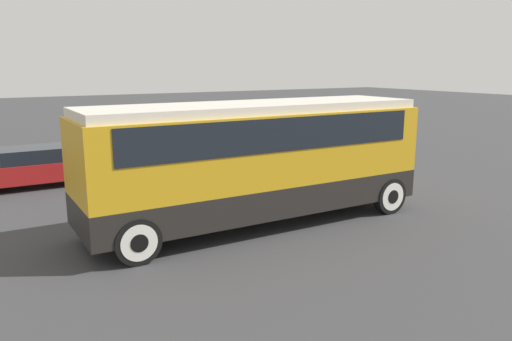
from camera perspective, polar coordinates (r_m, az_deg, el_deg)
name	(u,v)px	position (r m, az deg, el deg)	size (l,w,h in m)	color
ground_plane	(256,223)	(13.30, 0.00, -6.04)	(120.00, 120.00, 0.00)	#38383A
tour_bus	(259,152)	(12.89, 0.37, 2.10)	(9.06, 2.56, 3.18)	black
parked_car_near	(40,166)	(18.79, -23.43, 0.46)	(4.40, 1.82, 1.35)	maroon
parked_car_mid	(198,150)	(20.59, -6.62, 2.33)	(4.75, 1.79, 1.38)	black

